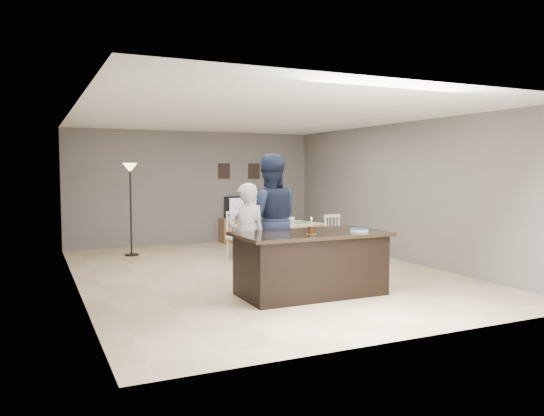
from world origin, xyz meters
name	(u,v)px	position (x,y,z in m)	size (l,w,h in m)	color
floor	(261,272)	(0.00, 0.00, 0.00)	(8.00, 8.00, 0.00)	tan
room_shell	(260,176)	(0.00, 0.00, 1.68)	(8.00, 8.00, 8.00)	slate
kitchen_island	(311,263)	(0.00, -1.80, 0.45)	(2.15, 1.10, 0.90)	black
tv_console	(244,230)	(1.20, 3.77, 0.30)	(1.20, 0.40, 0.60)	brown
television	(243,207)	(1.20, 3.84, 0.86)	(0.91, 0.12, 0.53)	black
tv_screen_glow	(244,207)	(1.20, 3.76, 0.87)	(0.78, 0.78, 0.00)	orange
picture_frames	(239,171)	(1.15, 3.98, 1.75)	(1.10, 0.02, 0.38)	black
doorway	(94,218)	(-2.99, -2.30, 1.26)	(0.00, 2.10, 2.65)	black
woman	(246,238)	(-0.77, -1.25, 0.80)	(0.58, 0.38, 1.59)	#BCBBC0
man	(269,220)	(-0.28, -0.99, 1.01)	(0.98, 0.77, 2.02)	#182034
birthday_cake	(311,230)	(-0.09, -1.98, 0.95)	(0.15, 0.15, 0.23)	yellow
plate_stack	(359,230)	(0.66, -2.04, 0.92)	(0.27, 0.27, 0.04)	white
dining_table	(281,231)	(0.79, 0.80, 0.61)	(1.78, 2.00, 0.96)	tan
floor_lamp	(130,184)	(-1.72, 2.80, 1.49)	(0.29, 0.29, 1.92)	black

